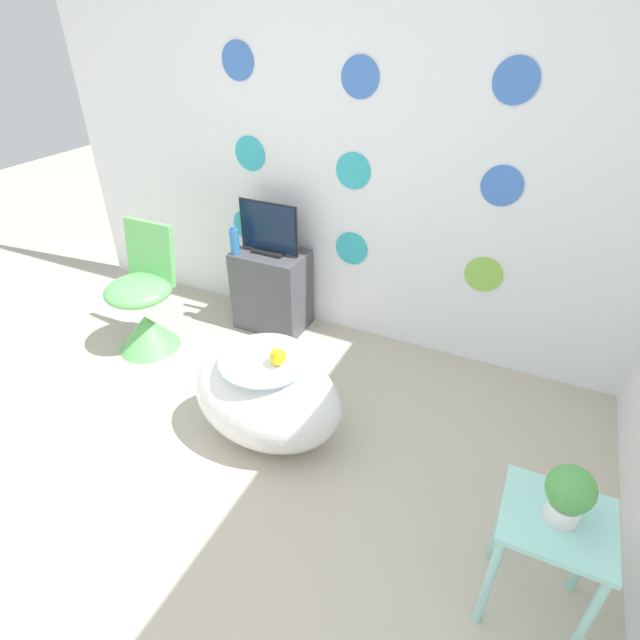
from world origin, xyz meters
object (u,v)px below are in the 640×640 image
at_px(bathtub, 267,397).
at_px(vase, 235,241).
at_px(tv, 269,231).
at_px(chair, 144,311).
at_px(potted_plant_left, 569,494).

height_order(bathtub, vase, vase).
bearing_deg(tv, chair, -136.34).
distance_m(bathtub, chair, 1.21).
height_order(tv, vase, tv).
relative_size(vase, potted_plant_left, 0.85).
bearing_deg(bathtub, chair, 161.90).
height_order(bathtub, potted_plant_left, potted_plant_left).
xyz_separation_m(bathtub, vase, (-0.73, 0.86, 0.39)).
relative_size(tv, potted_plant_left, 1.88).
distance_m(chair, potted_plant_left, 2.64).
distance_m(vase, potted_plant_left, 2.41).
distance_m(chair, vase, 0.75).
distance_m(bathtub, tv, 1.20).
distance_m(bathtub, vase, 1.19).
distance_m(tv, vase, 0.24).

